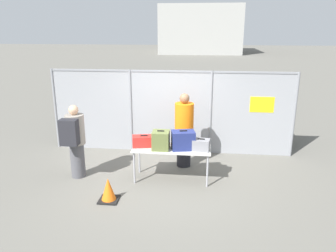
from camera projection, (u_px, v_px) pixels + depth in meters
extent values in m
plane|color=#605E56|center=(162.00, 179.00, 7.27)|extent=(120.00, 120.00, 0.00)
cylinder|color=gray|center=(56.00, 109.00, 8.96)|extent=(0.07, 0.07, 2.19)
cylinder|color=gray|center=(131.00, 111.00, 8.73)|extent=(0.07, 0.07, 2.19)
cylinder|color=gray|center=(211.00, 113.00, 8.51)|extent=(0.07, 0.07, 2.19)
cylinder|color=gray|center=(294.00, 116.00, 8.29)|extent=(0.07, 0.07, 2.19)
cube|color=gray|center=(170.00, 112.00, 8.62)|extent=(6.32, 0.01, 2.19)
cube|color=gray|center=(170.00, 71.00, 8.31)|extent=(6.32, 0.04, 0.04)
cube|color=yellow|center=(262.00, 105.00, 8.29)|extent=(0.60, 0.01, 0.40)
cube|color=#B2B2AD|center=(172.00, 148.00, 7.07)|extent=(1.68, 0.68, 0.02)
cylinder|color=#99999E|center=(134.00, 168.00, 6.99)|extent=(0.04, 0.04, 0.71)
cylinder|color=#99999E|center=(207.00, 171.00, 6.83)|extent=(0.04, 0.04, 0.71)
cylinder|color=#99999E|center=(139.00, 158.00, 7.52)|extent=(0.04, 0.04, 0.71)
cylinder|color=#99999E|center=(207.00, 161.00, 7.36)|extent=(0.04, 0.04, 0.71)
cube|color=red|center=(144.00, 141.00, 7.14)|extent=(0.55, 0.36, 0.24)
cube|color=black|center=(144.00, 135.00, 7.10)|extent=(0.16, 0.06, 0.02)
cube|color=#566033|center=(161.00, 140.00, 6.95)|extent=(0.36, 0.36, 0.39)
cube|color=black|center=(161.00, 131.00, 6.89)|extent=(0.14, 0.03, 0.02)
cube|color=navy|center=(183.00, 140.00, 6.95)|extent=(0.54, 0.42, 0.40)
cube|color=black|center=(183.00, 131.00, 6.89)|extent=(0.16, 0.06, 0.02)
cube|color=slate|center=(201.00, 145.00, 6.91)|extent=(0.38, 0.31, 0.24)
cube|color=black|center=(201.00, 139.00, 6.87)|extent=(0.14, 0.04, 0.02)
cylinder|color=#4C4C51|center=(78.00, 160.00, 7.31)|extent=(0.31, 0.31, 0.79)
cylinder|color=gray|center=(75.00, 129.00, 7.11)|extent=(0.41, 0.41, 0.65)
sphere|color=tan|center=(73.00, 110.00, 6.98)|extent=(0.21, 0.21, 0.21)
cube|color=#232328|center=(69.00, 132.00, 6.79)|extent=(0.37, 0.22, 0.55)
cylinder|color=black|center=(184.00, 149.00, 7.88)|extent=(0.34, 0.34, 0.85)
cylinder|color=orange|center=(184.00, 118.00, 7.66)|extent=(0.44, 0.44, 0.71)
sphere|color=brown|center=(185.00, 98.00, 7.52)|extent=(0.23, 0.23, 0.23)
cube|color=silver|center=(233.00, 124.00, 9.99)|extent=(3.15, 1.37, 0.48)
sphere|color=black|center=(216.00, 134.00, 9.36)|extent=(0.64, 0.64, 0.64)
sphere|color=black|center=(215.00, 120.00, 10.79)|extent=(0.64, 0.64, 0.64)
cylinder|color=#59595B|center=(164.00, 128.00, 10.27)|extent=(1.10, 0.06, 0.06)
cube|color=#999993|center=(201.00, 29.00, 44.55)|extent=(10.39, 10.82, 6.06)
cube|color=black|center=(109.00, 200.00, 6.38)|extent=(0.38, 0.38, 0.03)
cone|color=orange|center=(108.00, 189.00, 6.31)|extent=(0.30, 0.30, 0.47)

